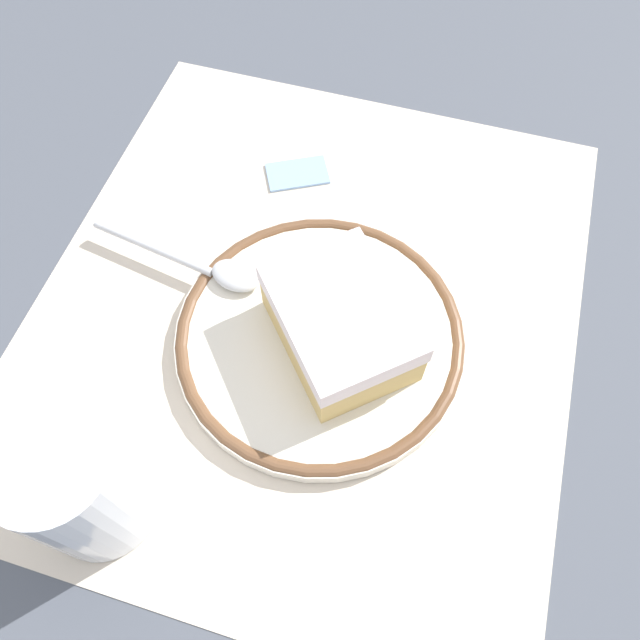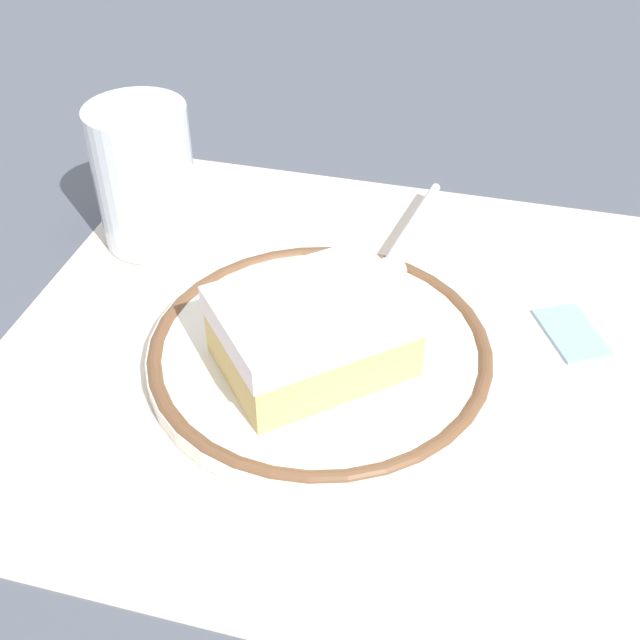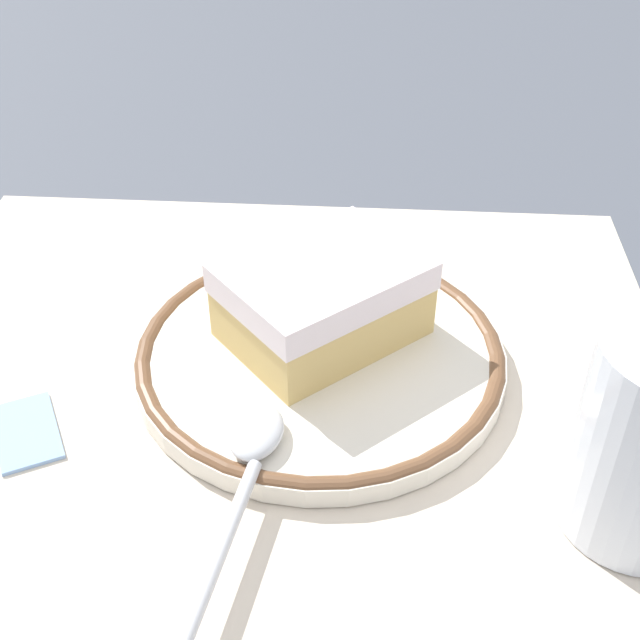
{
  "view_description": "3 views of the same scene",
  "coord_description": "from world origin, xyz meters",
  "px_view_note": "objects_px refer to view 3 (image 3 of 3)",
  "views": [
    {
      "loc": [
        -0.22,
        -0.07,
        0.39
      ],
      "look_at": [
        -0.03,
        -0.02,
        0.03
      ],
      "focal_mm": 34.92,
      "sensor_mm": 36.0,
      "label": 1
    },
    {
      "loc": [
        0.06,
        -0.35,
        0.32
      ],
      "look_at": [
        -0.03,
        -0.02,
        0.03
      ],
      "focal_mm": 44.27,
      "sensor_mm": 36.0,
      "label": 2
    },
    {
      "loc": [
        -0.05,
        0.33,
        0.3
      ],
      "look_at": [
        -0.03,
        -0.02,
        0.03
      ],
      "focal_mm": 46.95,
      "sensor_mm": 36.0,
      "label": 3
    }
  ],
  "objects_px": {
    "cake_slice": "(323,299)",
    "spoon": "(254,465)",
    "sugar_packet": "(25,428)",
    "plate": "(320,355)"
  },
  "relations": [
    {
      "from": "plate",
      "to": "cake_slice",
      "type": "bearing_deg",
      "value": -91.87
    },
    {
      "from": "cake_slice",
      "to": "sugar_packet",
      "type": "height_order",
      "value": "cake_slice"
    },
    {
      "from": "spoon",
      "to": "sugar_packet",
      "type": "height_order",
      "value": "spoon"
    },
    {
      "from": "cake_slice",
      "to": "spoon",
      "type": "distance_m",
      "value": 0.11
    },
    {
      "from": "plate",
      "to": "cake_slice",
      "type": "relative_size",
      "value": 1.6
    },
    {
      "from": "plate",
      "to": "spoon",
      "type": "relative_size",
      "value": 1.44
    },
    {
      "from": "plate",
      "to": "cake_slice",
      "type": "distance_m",
      "value": 0.03
    },
    {
      "from": "cake_slice",
      "to": "sugar_packet",
      "type": "xyz_separation_m",
      "value": [
        0.14,
        0.08,
        -0.03
      ]
    },
    {
      "from": "plate",
      "to": "sugar_packet",
      "type": "xyz_separation_m",
      "value": [
        0.14,
        0.06,
        -0.0
      ]
    },
    {
      "from": "spoon",
      "to": "plate",
      "type": "bearing_deg",
      "value": -104.92
    }
  ]
}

